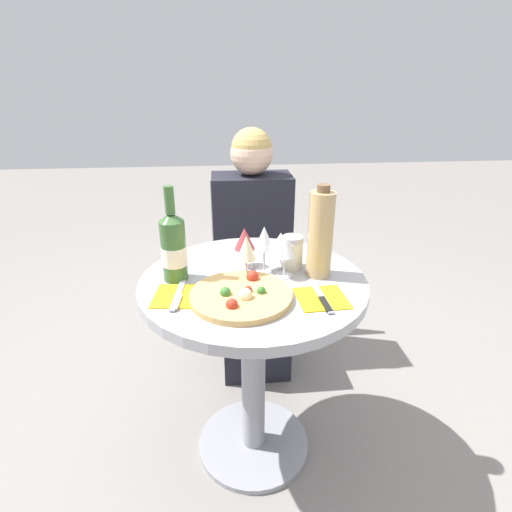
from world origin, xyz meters
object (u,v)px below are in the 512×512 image
seated_diner (253,264)px  tall_carafe (320,234)px  wine_bottle (174,247)px  chair_behind_diner (251,268)px  pizza_large (241,295)px  dining_table (253,329)px

seated_diner → tall_carafe: bearing=105.4°
wine_bottle → tall_carafe: bearing=-1.7°
chair_behind_diner → tall_carafe: size_ratio=2.89×
pizza_large → dining_table: bearing=70.0°
seated_diner → pizza_large: seated_diner is taller
pizza_large → tall_carafe: size_ratio=1.00×
chair_behind_diner → wine_bottle: wine_bottle is taller
chair_behind_diner → seated_diner: (-0.00, -0.15, 0.10)m
chair_behind_diner → pizza_large: 0.98m
pizza_large → seated_diner: bearing=82.2°
chair_behind_diner → pizza_large: bearing=83.5°
chair_behind_diner → seated_diner: size_ratio=0.76×
dining_table → pizza_large: (-0.05, -0.13, 0.21)m
pizza_large → tall_carafe: bearing=27.2°
tall_carafe → pizza_large: bearing=-152.8°
tall_carafe → seated_diner: bearing=105.4°
tall_carafe → chair_behind_diner: bearing=102.5°
pizza_large → chair_behind_diner: bearing=83.5°
seated_diner → wine_bottle: size_ratio=3.75×
dining_table → tall_carafe: (0.23, 0.01, 0.35)m
chair_behind_diner → wine_bottle: size_ratio=2.86×
dining_table → wine_bottle: 0.41m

